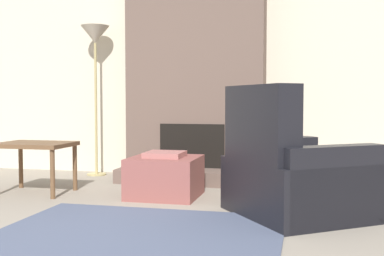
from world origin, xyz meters
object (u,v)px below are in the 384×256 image
object	(u,v)px
armchair	(291,178)
side_table	(35,150)
floor_lamp_left	(95,44)
ottoman	(165,176)

from	to	relation	value
armchair	side_table	world-z (taller)	armchair
armchair	side_table	size ratio (longest dim) A/B	1.90
floor_lamp_left	armchair	bearing A→B (deg)	-33.99
armchair	ottoman	bearing A→B (deg)	31.13
ottoman	floor_lamp_left	distance (m)	2.13
side_table	armchair	bearing A→B (deg)	-9.09
armchair	side_table	bearing A→B (deg)	45.32
armchair	floor_lamp_left	bearing A→B (deg)	20.41
armchair	floor_lamp_left	xyz separation A→B (m)	(-2.36, 1.59, 1.28)
side_table	floor_lamp_left	bearing A→B (deg)	85.65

